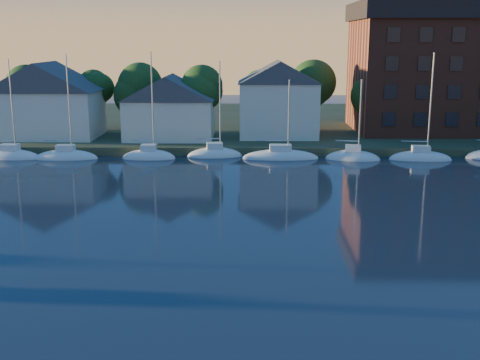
{
  "coord_description": "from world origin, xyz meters",
  "views": [
    {
      "loc": [
        4.18,
        -19.6,
        13.49
      ],
      "look_at": [
        3.54,
        22.0,
        3.71
      ],
      "focal_mm": 45.0,
      "sensor_mm": 36.0,
      "label": 1
    }
  ],
  "objects_px": {
    "clubhouse_centre": "(169,106)",
    "condo_block": "(466,67)",
    "clubhouse_west": "(47,99)",
    "clubhouse_east": "(279,98)"
  },
  "relations": [
    {
      "from": "clubhouse_west",
      "to": "clubhouse_east",
      "type": "distance_m",
      "value": 30.02
    },
    {
      "from": "clubhouse_east",
      "to": "condo_block",
      "type": "height_order",
      "value": "condo_block"
    },
    {
      "from": "clubhouse_west",
      "to": "condo_block",
      "type": "bearing_deg",
      "value": 7.07
    },
    {
      "from": "clubhouse_centre",
      "to": "condo_block",
      "type": "distance_m",
      "value": 41.05
    },
    {
      "from": "clubhouse_west",
      "to": "clubhouse_centre",
      "type": "bearing_deg",
      "value": -3.58
    },
    {
      "from": "clubhouse_west",
      "to": "clubhouse_centre",
      "type": "xyz_separation_m",
      "value": [
        16.0,
        -1.0,
        -0.8
      ]
    },
    {
      "from": "condo_block",
      "to": "clubhouse_centre",
      "type": "bearing_deg",
      "value": -168.76
    },
    {
      "from": "clubhouse_centre",
      "to": "condo_block",
      "type": "bearing_deg",
      "value": 11.24
    },
    {
      "from": "clubhouse_east",
      "to": "condo_block",
      "type": "distance_m",
      "value": 26.94
    },
    {
      "from": "clubhouse_west",
      "to": "clubhouse_centre",
      "type": "relative_size",
      "value": 1.18
    }
  ]
}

